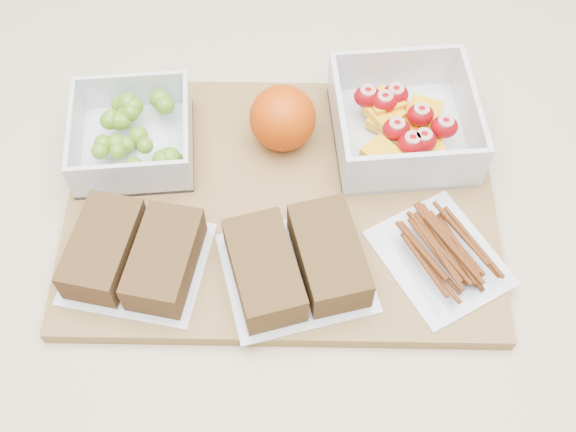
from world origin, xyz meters
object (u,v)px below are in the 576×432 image
object	(u,v)px
cutting_board	(281,201)
sandwich_bag_left	(134,254)
fruit_container	(403,123)
pretzel_bag	(442,252)
orange	(283,118)
sandwich_bag_center	(297,263)
grape_container	(134,135)

from	to	relation	value
cutting_board	sandwich_bag_left	size ratio (longest dim) A/B	2.79
fruit_container	pretzel_bag	distance (m)	0.15
orange	sandwich_bag_center	distance (m)	0.16
grape_container	fruit_container	xyz separation A→B (m)	(0.27, -0.01, 0.00)
fruit_container	pretzel_bag	bearing A→B (deg)	-84.75
sandwich_bag_left	grape_container	bearing A→B (deg)	91.57
sandwich_bag_left	pretzel_bag	world-z (taller)	sandwich_bag_left
grape_container	sandwich_bag_center	xyz separation A→B (m)	(0.15, -0.16, -0.00)
orange	sandwich_bag_left	bearing A→B (deg)	-137.21
sandwich_bag_center	pretzel_bag	size ratio (longest dim) A/B	1.00
orange	sandwich_bag_left	distance (m)	0.20
grape_container	fruit_container	bearing A→B (deg)	-1.87
orange	fruit_container	bearing A→B (deg)	-3.55
grape_container	orange	bearing A→B (deg)	-0.50
pretzel_bag	sandwich_bag_left	bearing A→B (deg)	176.57
fruit_container	sandwich_bag_center	size ratio (longest dim) A/B	0.94
cutting_board	fruit_container	world-z (taller)	fruit_container
sandwich_bag_center	cutting_board	bearing A→B (deg)	95.19
fruit_container	pretzel_bag	size ratio (longest dim) A/B	0.94
orange	pretzel_bag	distance (m)	0.20
fruit_container	sandwich_bag_center	world-z (taller)	fruit_container
fruit_container	orange	xyz separation A→B (m)	(-0.12, 0.01, 0.01)
orange	cutting_board	bearing A→B (deg)	-95.77
grape_container	pretzel_bag	world-z (taller)	grape_container
cutting_board	sandwich_bag_center	world-z (taller)	sandwich_bag_center
pretzel_bag	fruit_container	bearing A→B (deg)	95.25
sandwich_bag_left	pretzel_bag	xyz separation A→B (m)	(0.28, -0.02, -0.01)
pretzel_bag	sandwich_bag_center	bearing A→B (deg)	-177.97
cutting_board	sandwich_bag_center	xyz separation A→B (m)	(0.01, -0.09, 0.03)
sandwich_bag_center	orange	bearing A→B (deg)	90.17
fruit_container	sandwich_bag_center	bearing A→B (deg)	-129.06
cutting_board	grape_container	world-z (taller)	grape_container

